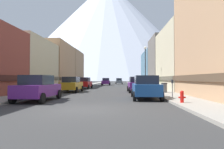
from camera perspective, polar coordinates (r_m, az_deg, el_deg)
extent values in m
plane|color=#323232|center=(10.02, -8.48, -10.02)|extent=(400.00, 400.00, 0.00)
cube|color=gray|center=(45.48, -7.98, -3.13)|extent=(2.50, 100.00, 0.15)
cube|color=gray|center=(44.97, 7.92, -3.15)|extent=(2.50, 100.00, 0.15)
cube|color=beige|center=(28.51, -26.90, 2.40)|extent=(9.09, 9.57, 6.60)
cube|color=#595444|center=(28.46, -26.93, -1.02)|extent=(9.39, 9.57, 0.50)
cube|color=tan|center=(37.62, -17.01, 2.50)|extent=(6.15, 10.52, 7.98)
cube|color=brown|center=(37.54, -17.04, -1.14)|extent=(6.45, 10.52, 0.50)
cube|color=tan|center=(47.94, -14.37, 1.71)|extent=(8.78, 9.70, 8.04)
cube|color=brown|center=(47.88, -14.39, -1.19)|extent=(9.08, 9.70, 0.50)
cube|color=beige|center=(27.74, 21.69, 4.11)|extent=(7.07, 10.70, 8.20)
cube|color=#595444|center=(27.62, 21.73, -1.06)|extent=(7.37, 10.70, 0.50)
cube|color=#66605B|center=(37.42, 18.58, 3.33)|extent=(9.66, 8.17, 9.02)
cube|color=#2D2B29|center=(37.30, 18.62, -1.13)|extent=(9.96, 8.17, 0.50)
cube|color=slate|center=(47.48, 13.40, 1.67)|extent=(6.99, 12.75, 7.94)
cube|color=#22333F|center=(47.41, 13.42, -1.19)|extent=(7.29, 12.75, 0.50)
cube|color=#591E72|center=(14.61, -20.49, -4.29)|extent=(1.85, 4.40, 0.80)
cube|color=#1E232D|center=(14.36, -20.86, -1.47)|extent=(1.60, 2.20, 0.64)
cylinder|color=black|center=(16.51, -21.25, -5.33)|extent=(0.22, 0.68, 0.68)
cylinder|color=black|center=(15.88, -15.11, -5.53)|extent=(0.22, 0.68, 0.68)
cylinder|color=black|center=(13.56, -26.83, -6.17)|extent=(0.22, 0.68, 0.68)
cylinder|color=black|center=(12.77, -19.55, -6.54)|extent=(0.22, 0.68, 0.68)
cube|color=#B28419|center=(23.60, -11.57, -3.19)|extent=(1.84, 4.40, 0.80)
cube|color=#1E232D|center=(23.34, -11.71, -1.44)|extent=(1.60, 2.20, 0.64)
cylinder|color=black|center=(25.44, -12.70, -3.95)|extent=(0.22, 0.68, 0.68)
cylinder|color=black|center=(25.03, -8.62, -4.01)|extent=(0.22, 0.68, 0.68)
cylinder|color=black|center=(22.27, -14.90, -4.31)|extent=(0.22, 0.68, 0.68)
cylinder|color=black|center=(21.80, -10.27, -4.40)|extent=(0.22, 0.68, 0.68)
cube|color=#9E1111|center=(31.71, -7.98, -2.72)|extent=(1.88, 4.42, 0.80)
cube|color=#1E232D|center=(31.46, -8.06, -1.42)|extent=(1.62, 2.22, 0.64)
cylinder|color=black|center=(33.52, -9.00, -3.32)|extent=(0.23, 0.68, 0.68)
cylinder|color=black|center=(33.19, -5.88, -3.35)|extent=(0.23, 0.68, 0.68)
cylinder|color=black|center=(30.30, -10.28, -3.53)|extent=(0.23, 0.68, 0.68)
cylinder|color=black|center=(29.94, -6.84, -3.57)|extent=(0.23, 0.68, 0.68)
cube|color=#19478C|center=(15.29, 9.66, -4.22)|extent=(1.92, 4.43, 0.80)
cube|color=#1E232D|center=(15.03, 9.75, -1.53)|extent=(1.64, 2.23, 0.64)
cylinder|color=black|center=(16.89, 5.93, -5.32)|extent=(0.23, 0.68, 0.68)
cylinder|color=black|center=(17.07, 12.14, -5.25)|extent=(0.23, 0.68, 0.68)
cylinder|color=black|center=(13.60, 6.55, -6.28)|extent=(0.23, 0.68, 0.68)
cylinder|color=black|center=(13.83, 14.23, -6.17)|extent=(0.23, 0.68, 0.68)
cube|color=#591E72|center=(22.94, 7.19, -3.26)|extent=(1.91, 4.43, 0.80)
cube|color=#1E232D|center=(23.18, 7.12, -1.46)|extent=(1.63, 2.23, 0.64)
cylinder|color=black|center=(21.44, 10.09, -4.46)|extent=(0.23, 0.68, 0.68)
cylinder|color=black|center=(21.24, 5.16, -4.50)|extent=(0.23, 0.68, 0.68)
cylinder|color=black|center=(24.70, 8.93, -4.04)|extent=(0.23, 0.68, 0.68)
cylinder|color=black|center=(24.53, 4.65, -4.07)|extent=(0.23, 0.68, 0.68)
cube|color=slate|center=(59.24, 2.05, -2.08)|extent=(1.84, 4.40, 0.80)
cube|color=#1E232D|center=(58.99, 2.05, -1.38)|extent=(1.60, 2.20, 0.64)
cylinder|color=black|center=(60.91, 1.19, -2.44)|extent=(0.22, 0.68, 0.68)
cylinder|color=black|center=(60.90, 2.92, -2.43)|extent=(0.22, 0.68, 0.68)
cylinder|color=black|center=(57.61, 1.13, -2.50)|extent=(0.22, 0.68, 0.68)
cylinder|color=black|center=(57.61, 2.96, -2.50)|extent=(0.22, 0.68, 0.68)
cube|color=#591E72|center=(48.63, -1.78, -2.24)|extent=(1.84, 4.40, 0.80)
cube|color=#1E232D|center=(48.87, -1.76, -1.40)|extent=(1.60, 2.20, 0.64)
cylinder|color=black|center=(46.93, -0.80, -2.77)|extent=(0.22, 0.68, 0.68)
cylinder|color=black|center=(47.07, -3.04, -2.76)|extent=(0.22, 0.68, 0.68)
cylinder|color=black|center=(50.23, -0.60, -2.67)|extent=(0.22, 0.68, 0.68)
cylinder|color=black|center=(50.35, -2.69, -2.67)|extent=(0.22, 0.68, 0.68)
cylinder|color=red|center=(12.19, 19.61, -6.39)|extent=(0.20, 0.20, 0.55)
sphere|color=red|center=(12.17, 19.59, -4.89)|extent=(0.22, 0.22, 0.22)
cylinder|color=red|center=(12.15, 18.93, -6.29)|extent=(0.10, 0.09, 0.09)
cylinder|color=red|center=(12.23, 20.28, -6.24)|extent=(0.10, 0.09, 0.09)
cylinder|color=#595960|center=(15.34, 17.09, -4.42)|extent=(0.06, 0.06, 1.05)
cube|color=#33383F|center=(15.32, 17.07, -1.93)|extent=(0.14, 0.10, 0.28)
cylinder|color=#4C5156|center=(20.72, 14.88, -3.82)|extent=(0.56, 0.56, 0.90)
cylinder|color=#2D2D33|center=(20.70, 14.87, -2.47)|extent=(0.59, 0.59, 0.08)
cylinder|color=#4C4C51|center=(18.91, -25.70, -4.76)|extent=(0.52, 0.52, 0.39)
sphere|color=#2B602F|center=(18.89, -25.68, -3.49)|extent=(0.57, 0.57, 0.57)
cylinder|color=gray|center=(28.00, 12.92, -3.78)|extent=(0.43, 0.43, 0.31)
sphere|color=#297025|center=(27.99, 12.92, -2.92)|extent=(0.66, 0.66, 0.66)
cylinder|color=maroon|center=(28.95, -13.96, -2.60)|extent=(0.36, 0.36, 1.41)
sphere|color=tan|center=(28.95, -13.95, -0.98)|extent=(0.22, 0.22, 0.22)
cylinder|color=black|center=(27.42, 9.63, 1.58)|extent=(0.12, 0.12, 5.50)
sphere|color=white|center=(27.72, 9.61, 7.64)|extent=(0.36, 0.36, 0.36)
cone|color=silver|center=(278.54, -1.29, 12.68)|extent=(252.84, 252.84, 137.88)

